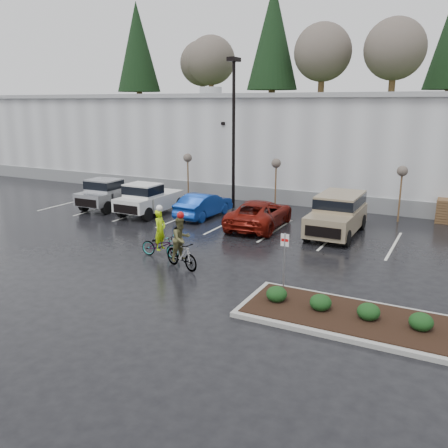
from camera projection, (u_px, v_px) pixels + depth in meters
The scene contains 22 objects.
ground at pixel (190, 277), 18.56m from camera, with size 120.00×120.00×0.00m, color black.
warehouse at pixel (337, 142), 36.57m from camera, with size 60.50×15.50×7.20m.
wooded_ridge at pixel (385, 133), 56.54m from camera, with size 80.00×25.00×6.00m, color #283D19.
lamppost at pixel (234, 118), 29.23m from camera, with size 0.50×1.00×9.22m.
sapling_west at pixel (188, 160), 32.61m from camera, with size 0.60×0.60×3.20m.
sapling_mid at pixel (276, 166), 29.73m from camera, with size 0.60×0.60×3.20m.
sapling_east at pixel (402, 174), 26.41m from camera, with size 0.60×0.60×3.20m.
pallet_stack_a at pixel (448, 211), 26.67m from camera, with size 1.20×1.20×1.35m, color #4D311F.
curb_island at pixel (368, 322), 14.57m from camera, with size 8.00×3.00×0.15m, color gray.
mulch_bed at pixel (368, 319), 14.55m from camera, with size 7.60×2.60×0.04m, color black.
shrub_a at pixel (277, 294), 15.82m from camera, with size 0.70×0.70×0.52m, color black.
shrub_b at pixel (321, 302), 15.15m from camera, with size 0.70×0.70×0.52m, color black.
shrub_c at pixel (369, 312), 14.49m from camera, with size 0.70×0.70×0.52m, color black.
shrub_d at pixel (421, 322), 13.83m from camera, with size 0.70×0.70×0.52m, color black.
fire_lane_sign at pixel (284, 255), 16.69m from camera, with size 0.30×0.05×2.20m.
pickup_silver at pixel (114, 192), 30.57m from camera, with size 2.10×5.20×1.96m, color #AFB2B7, non-canonical shape.
pickup_white at pixel (152, 197), 28.91m from camera, with size 2.10×5.20×1.96m, color silver, non-canonical shape.
car_blue at pixel (204, 205), 28.02m from camera, with size 1.53×4.37×1.44m, color #0D3598.
car_red at pixel (260, 214), 25.73m from camera, with size 2.48×5.39×1.50m, color maroon.
suv_tan at pixel (337, 215), 24.15m from camera, with size 2.20×5.10×2.06m, color gray, non-canonical shape.
cyclist_hivis at pixel (161, 241), 20.73m from camera, with size 1.95×0.71×2.35m.
cyclist_olive at pixel (181, 248), 19.27m from camera, with size 1.92×1.12×2.40m.
Camera 1 is at (9.17, -14.90, 6.64)m, focal length 38.00 mm.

